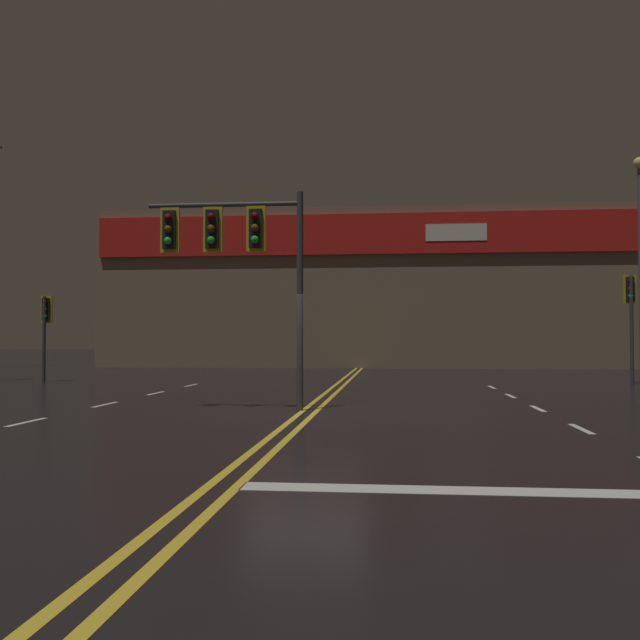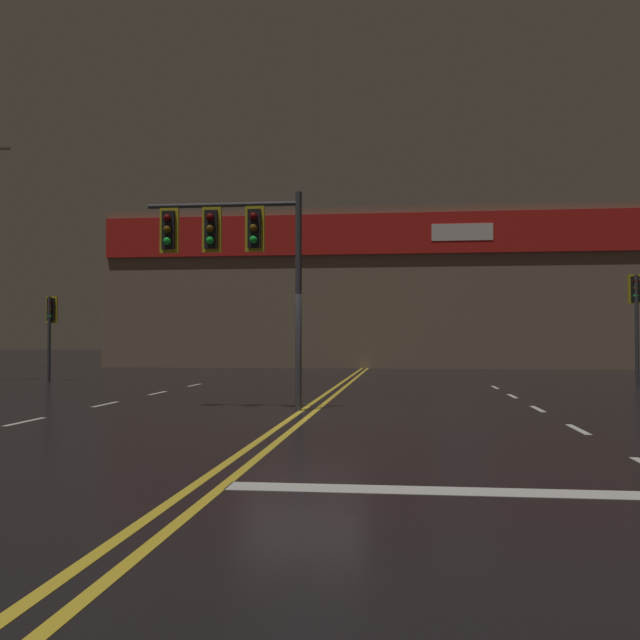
# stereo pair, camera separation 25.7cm
# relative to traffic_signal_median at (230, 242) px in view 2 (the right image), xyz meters

# --- Properties ---
(ground_plane) EXTENTS (200.00, 200.00, 0.00)m
(ground_plane) POSITION_rel_traffic_signal_median_xyz_m (1.72, -0.84, -3.64)
(ground_plane) COLOR black
(road_markings) EXTENTS (14.66, 60.00, 0.01)m
(road_markings) POSITION_rel_traffic_signal_median_xyz_m (2.65, -2.16, -3.63)
(road_markings) COLOR gold
(road_markings) RESTS_ON ground
(traffic_signal_median) EXTENTS (3.42, 0.36, 4.71)m
(traffic_signal_median) POSITION_rel_traffic_signal_median_xyz_m (0.00, 0.00, 0.00)
(traffic_signal_median) COLOR #38383D
(traffic_signal_median) RESTS_ON ground
(traffic_signal_corner_northeast) EXTENTS (0.42, 0.36, 3.77)m
(traffic_signal_corner_northeast) POSITION_rel_traffic_signal_median_xyz_m (11.65, 10.29, -0.86)
(traffic_signal_corner_northeast) COLOR #38383D
(traffic_signal_corner_northeast) RESTS_ON ground
(traffic_signal_corner_northwest) EXTENTS (0.42, 0.36, 3.14)m
(traffic_signal_corner_northwest) POSITION_rel_traffic_signal_median_xyz_m (-9.15, 9.78, -1.34)
(traffic_signal_corner_northwest) COLOR #38383D
(traffic_signal_corner_northwest) RESTS_ON ground
(building_backdrop) EXTENTS (29.49, 10.23, 8.76)m
(building_backdrop) POSITION_rel_traffic_signal_median_xyz_m (1.72, 28.08, 0.76)
(building_backdrop) COLOR #7A6651
(building_backdrop) RESTS_ON ground
(utility_pole_row) EXTENTS (45.22, 0.26, 12.88)m
(utility_pole_row) POSITION_rel_traffic_signal_median_xyz_m (-0.64, 22.27, 2.32)
(utility_pole_row) COLOR #4C3828
(utility_pole_row) RESTS_ON ground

